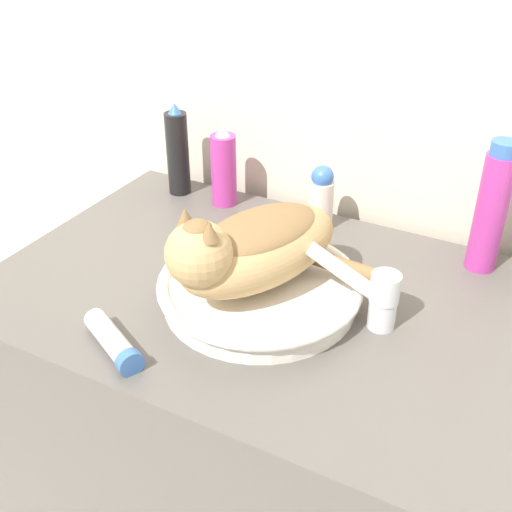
# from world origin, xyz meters

# --- Properties ---
(wall_back) EXTENTS (8.00, 0.05, 2.40)m
(wall_back) POSITION_xyz_m (0.00, 0.69, 1.20)
(wall_back) COLOR beige
(wall_back) RESTS_ON ground_plane
(vanity_counter) EXTENTS (0.99, 0.63, 0.80)m
(vanity_counter) POSITION_xyz_m (0.00, 0.32, 0.40)
(vanity_counter) COLOR #56514C
(vanity_counter) RESTS_ON ground_plane
(sink_basin) EXTENTS (0.34, 0.34, 0.05)m
(sink_basin) POSITION_xyz_m (-0.01, 0.28, 0.83)
(sink_basin) COLOR white
(sink_basin) RESTS_ON vanity_counter
(cat) EXTENTS (0.33, 0.34, 0.16)m
(cat) POSITION_xyz_m (-0.02, 0.27, 0.92)
(cat) COLOR tan
(cat) RESTS_ON sink_basin
(faucet) EXTENTS (0.15, 0.06, 0.13)m
(faucet) POSITION_xyz_m (0.17, 0.31, 0.86)
(faucet) COLOR silver
(faucet) RESTS_ON vanity_counter
(hairspray_can_black) EXTENTS (0.05, 0.05, 0.20)m
(hairspray_can_black) POSITION_xyz_m (-0.36, 0.57, 0.90)
(hairspray_can_black) COLOR black
(hairspray_can_black) RESTS_ON vanity_counter
(shampoo_bottle_tall) EXTENTS (0.05, 0.05, 0.24)m
(shampoo_bottle_tall) POSITION_xyz_m (0.29, 0.57, 0.92)
(shampoo_bottle_tall) COLOR #B2338C
(shampoo_bottle_tall) RESTS_ON vanity_counter
(deodorant_stick) EXTENTS (0.05, 0.05, 0.13)m
(deodorant_stick) POSITION_xyz_m (-0.02, 0.57, 0.87)
(deodorant_stick) COLOR silver
(deodorant_stick) RESTS_ON vanity_counter
(spray_bottle_trigger) EXTENTS (0.05, 0.05, 0.18)m
(spray_bottle_trigger) POSITION_xyz_m (-0.25, 0.57, 0.88)
(spray_bottle_trigger) COLOR #B2338C
(spray_bottle_trigger) RESTS_ON vanity_counter
(cream_tube) EXTENTS (0.14, 0.10, 0.04)m
(cream_tube) POSITION_xyz_m (-0.15, 0.07, 0.82)
(cream_tube) COLOR silver
(cream_tube) RESTS_ON vanity_counter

